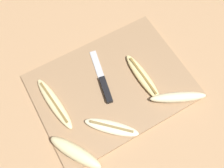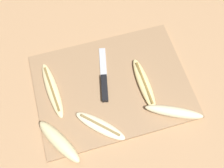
{
  "view_description": "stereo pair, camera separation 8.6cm",
  "coord_description": "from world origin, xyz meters",
  "px_view_note": "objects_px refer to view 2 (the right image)",
  "views": [
    {
      "loc": [
        -0.18,
        -0.31,
        0.81
      ],
      "look_at": [
        0.0,
        0.0,
        0.02
      ],
      "focal_mm": 42.0,
      "sensor_mm": 36.0,
      "label": 1
    },
    {
      "loc": [
        -0.1,
        -0.34,
        0.81
      ],
      "look_at": [
        0.0,
        0.0,
        0.02
      ],
      "focal_mm": 42.0,
      "sensor_mm": 36.0,
      "label": 2
    }
  ],
  "objects_px": {
    "banana_soft_right": "(59,141)",
    "banana_bright_far": "(100,126)",
    "knife": "(104,83)",
    "banana_golden_short": "(144,84)",
    "banana_ripe_center": "(52,90)",
    "banana_pale_long": "(174,112)"
  },
  "relations": [
    {
      "from": "banana_pale_long",
      "to": "banana_golden_short",
      "type": "bearing_deg",
      "value": 115.5
    },
    {
      "from": "banana_soft_right",
      "to": "banana_golden_short",
      "type": "height_order",
      "value": "banana_soft_right"
    },
    {
      "from": "banana_bright_far",
      "to": "banana_golden_short",
      "type": "relative_size",
      "value": 0.78
    },
    {
      "from": "banana_soft_right",
      "to": "banana_golden_short",
      "type": "distance_m",
      "value": 0.33
    },
    {
      "from": "banana_soft_right",
      "to": "banana_golden_short",
      "type": "relative_size",
      "value": 0.88
    },
    {
      "from": "banana_ripe_center",
      "to": "banana_bright_far",
      "type": "relative_size",
      "value": 1.38
    },
    {
      "from": "knife",
      "to": "banana_soft_right",
      "type": "distance_m",
      "value": 0.24
    },
    {
      "from": "banana_ripe_center",
      "to": "knife",
      "type": "bearing_deg",
      "value": -7.75
    },
    {
      "from": "knife",
      "to": "banana_soft_right",
      "type": "height_order",
      "value": "banana_soft_right"
    },
    {
      "from": "knife",
      "to": "banana_golden_short",
      "type": "height_order",
      "value": "banana_golden_short"
    },
    {
      "from": "knife",
      "to": "banana_bright_far",
      "type": "height_order",
      "value": "banana_bright_far"
    },
    {
      "from": "banana_soft_right",
      "to": "banana_bright_far",
      "type": "relative_size",
      "value": 1.13
    },
    {
      "from": "banana_golden_short",
      "to": "banana_pale_long",
      "type": "bearing_deg",
      "value": -64.5
    },
    {
      "from": "banana_ripe_center",
      "to": "banana_pale_long",
      "type": "distance_m",
      "value": 0.4
    },
    {
      "from": "banana_golden_short",
      "to": "banana_bright_far",
      "type": "bearing_deg",
      "value": -150.96
    },
    {
      "from": "knife",
      "to": "banana_golden_short",
      "type": "bearing_deg",
      "value": -5.21
    },
    {
      "from": "banana_soft_right",
      "to": "banana_bright_far",
      "type": "xyz_separation_m",
      "value": [
        0.13,
        0.01,
        -0.01
      ]
    },
    {
      "from": "knife",
      "to": "banana_ripe_center",
      "type": "bearing_deg",
      "value": -175.79
    },
    {
      "from": "knife",
      "to": "banana_golden_short",
      "type": "relative_size",
      "value": 1.05
    },
    {
      "from": "banana_bright_far",
      "to": "banana_ripe_center",
      "type": "bearing_deg",
      "value": 126.78
    },
    {
      "from": "knife",
      "to": "banana_pale_long",
      "type": "bearing_deg",
      "value": -28.95
    },
    {
      "from": "banana_ripe_center",
      "to": "banana_golden_short",
      "type": "distance_m",
      "value": 0.3
    }
  ]
}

